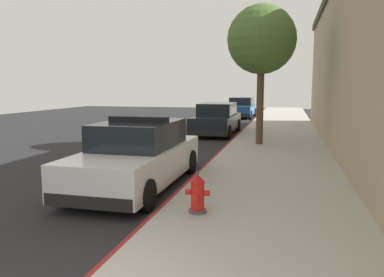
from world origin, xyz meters
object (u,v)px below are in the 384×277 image
(parked_car_silver_ahead, at_px, (217,119))
(street_tree, at_px, (262,40))
(police_cruiser, at_px, (138,156))
(parked_car_dark_far, at_px, (241,108))
(fire_hydrant, at_px, (197,194))

(parked_car_silver_ahead, xyz_separation_m, street_tree, (2.40, -3.77, 3.41))
(police_cruiser, relative_size, parked_car_dark_far, 1.00)
(parked_car_dark_far, height_order, street_tree, street_tree)
(parked_car_silver_ahead, bearing_deg, street_tree, -57.51)
(police_cruiser, distance_m, fire_hydrant, 2.77)
(parked_car_silver_ahead, relative_size, fire_hydrant, 6.37)
(parked_car_silver_ahead, bearing_deg, police_cruiser, -89.92)
(parked_car_dark_far, xyz_separation_m, fire_hydrant, (1.99, -23.28, -0.25))
(police_cruiser, distance_m, street_tree, 7.90)
(parked_car_silver_ahead, xyz_separation_m, parked_car_dark_far, (-0.04, 10.82, 0.00))
(police_cruiser, bearing_deg, street_tree, 70.44)
(police_cruiser, distance_m, parked_car_dark_far, 21.31)
(fire_hydrant, relative_size, street_tree, 0.14)
(street_tree, bearing_deg, parked_car_silver_ahead, 122.49)
(street_tree, bearing_deg, parked_car_dark_far, 99.50)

